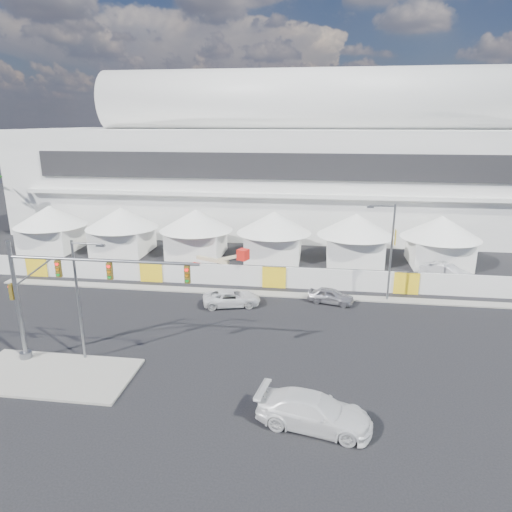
# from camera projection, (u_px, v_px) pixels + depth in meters

# --- Properties ---
(ground) EXTENTS (160.00, 160.00, 0.00)m
(ground) POSITION_uv_depth(u_px,v_px,m) (162.00, 358.00, 30.13)
(ground) COLOR black
(ground) RESTS_ON ground
(median_island) EXTENTS (10.00, 5.00, 0.15)m
(median_island) POSITION_uv_depth(u_px,v_px,m) (52.00, 375.00, 28.04)
(median_island) COLOR gray
(median_island) RESTS_ON ground
(far_curb) EXTENTS (80.00, 1.20, 0.12)m
(far_curb) POSITION_uv_depth(u_px,v_px,m) (433.00, 302.00, 39.37)
(far_curb) COLOR gray
(far_curb) RESTS_ON ground
(stadium) EXTENTS (80.00, 24.80, 21.98)m
(stadium) POSITION_uv_depth(u_px,v_px,m) (312.00, 162.00, 65.73)
(stadium) COLOR silver
(stadium) RESTS_ON ground
(tent_row) EXTENTS (53.40, 8.40, 5.40)m
(tent_row) POSITION_uv_depth(u_px,v_px,m) (235.00, 230.00, 51.97)
(tent_row) COLOR white
(tent_row) RESTS_ON ground
(hoarding_fence) EXTENTS (70.00, 0.25, 2.00)m
(hoarding_fence) POSITION_uv_depth(u_px,v_px,m) (274.00, 277.00, 42.83)
(hoarding_fence) COLOR silver
(hoarding_fence) RESTS_ON ground
(sedan_silver) EXTENTS (2.49, 4.18, 1.33)m
(sedan_silver) POSITION_uv_depth(u_px,v_px,m) (331.00, 296.00, 39.12)
(sedan_silver) COLOR #AFAEB3
(sedan_silver) RESTS_ON ground
(pickup_curb) EXTENTS (3.34, 5.24, 1.35)m
(pickup_curb) POSITION_uv_depth(u_px,v_px,m) (232.00, 298.00, 38.62)
(pickup_curb) COLOR silver
(pickup_curb) RESTS_ON ground
(pickup_near) EXTENTS (3.46, 6.26, 1.72)m
(pickup_near) POSITION_uv_depth(u_px,v_px,m) (314.00, 411.00, 23.23)
(pickup_near) COLOR white
(pickup_near) RESTS_ON ground
(lot_car_a) EXTENTS (4.07, 5.00, 1.60)m
(lot_car_a) POSITION_uv_depth(u_px,v_px,m) (446.00, 272.00, 44.88)
(lot_car_a) COLOR silver
(lot_car_a) RESTS_ON ground
(traffic_mast) EXTENTS (12.33, 0.77, 7.92)m
(traffic_mast) POSITION_uv_depth(u_px,v_px,m) (54.00, 296.00, 28.33)
(traffic_mast) COLOR slate
(traffic_mast) RESTS_ON median_island
(streetlight_median) EXTENTS (2.20, 0.22, 7.95)m
(streetlight_median) POSITION_uv_depth(u_px,v_px,m) (81.00, 292.00, 28.65)
(streetlight_median) COLOR slate
(streetlight_median) RESTS_ON median_island
(streetlight_curb) EXTENTS (2.52, 0.57, 8.50)m
(streetlight_curb) POSITION_uv_depth(u_px,v_px,m) (389.00, 246.00, 38.51)
(streetlight_curb) COLOR gray
(streetlight_curb) RESTS_ON ground
(boom_lift) EXTENTS (7.37, 2.93, 3.60)m
(boom_lift) POSITION_uv_depth(u_px,v_px,m) (210.00, 268.00, 45.49)
(boom_lift) COLOR red
(boom_lift) RESTS_ON ground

